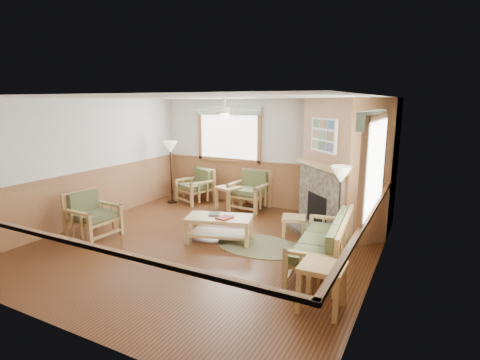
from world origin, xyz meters
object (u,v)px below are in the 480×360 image
at_px(sofa, 322,243).
at_px(floor_lamp_right, 339,211).
at_px(coffee_table, 219,229).
at_px(armchair_left, 93,215).
at_px(armchair_back_left, 195,186).
at_px(floor_lamp_left, 171,172).
at_px(end_table_chairs, 229,198).
at_px(end_table_sofa, 322,287).
at_px(armchair_back_right, 249,191).
at_px(footstool, 294,226).

distance_m(sofa, floor_lamp_right, 0.77).
bearing_deg(sofa, coffee_table, -102.38).
relative_size(armchair_left, floor_lamp_right, 0.57).
xyz_separation_m(armchair_back_left, floor_lamp_right, (4.17, -1.75, 0.35)).
height_order(floor_lamp_left, floor_lamp_right, floor_lamp_left).
xyz_separation_m(armchair_left, end_table_chairs, (1.41, 2.93, -0.16)).
bearing_deg(sofa, end_table_sofa, 10.58).
relative_size(sofa, armchair_back_left, 2.11).
xyz_separation_m(armchair_back_right, floor_lamp_right, (2.61, -1.83, 0.32)).
xyz_separation_m(armchair_left, end_table_sofa, (4.71, -0.53, -0.14)).
xyz_separation_m(end_table_chairs, floor_lamp_right, (3.05, -1.57, 0.50)).
bearing_deg(floor_lamp_right, sofa, -98.51).
relative_size(coffee_table, floor_lamp_right, 0.78).
relative_size(armchair_back_right, floor_lamp_right, 0.60).
height_order(armchair_back_right, end_table_chairs, armchair_back_right).
xyz_separation_m(floor_lamp_left, floor_lamp_right, (4.70, -1.43, -0.03)).
bearing_deg(coffee_table, armchair_back_right, 84.03).
bearing_deg(floor_lamp_right, end_table_sofa, -82.71).
relative_size(end_table_sofa, footstool, 1.36).
bearing_deg(end_table_chairs, floor_lamp_right, -27.25).
bearing_deg(coffee_table, armchair_back_left, 115.40).
distance_m(end_table_chairs, footstool, 2.31).
xyz_separation_m(coffee_table, floor_lamp_left, (-2.55, 1.85, 0.57)).
distance_m(armchair_back_right, end_table_sofa, 4.69).
xyz_separation_m(armchair_back_right, floor_lamp_left, (-2.09, -0.39, 0.35)).
xyz_separation_m(armchair_back_left, footstool, (3.18, -1.22, -0.24)).
distance_m(armchair_back_left, floor_lamp_right, 4.54).
height_order(footstool, floor_lamp_right, floor_lamp_right).
height_order(sofa, coffee_table, sofa).
height_order(armchair_back_right, floor_lamp_right, floor_lamp_right).
bearing_deg(coffee_table, end_table_sofa, -49.20).
distance_m(sofa, armchair_back_left, 4.74).
relative_size(sofa, end_table_sofa, 3.01).
height_order(armchair_back_left, floor_lamp_left, floor_lamp_left).
height_order(end_table_chairs, floor_lamp_right, floor_lamp_right).
distance_m(armchair_left, end_table_chairs, 3.26).
height_order(armchair_left, footstool, armchair_left).
bearing_deg(floor_lamp_right, footstool, 151.75).
xyz_separation_m(armchair_back_left, end_table_sofa, (4.41, -3.64, -0.13)).
relative_size(coffee_table, end_table_sofa, 1.99).
bearing_deg(sofa, armchair_back_left, -126.01).
relative_size(sofa, footstool, 4.09).
bearing_deg(end_table_chairs, footstool, -26.76).
bearing_deg(armchair_back_left, coffee_table, -25.91).
relative_size(armchair_back_right, armchair_left, 1.05).
height_order(armchair_back_left, floor_lamp_right, floor_lamp_right).
relative_size(sofa, end_table_chairs, 3.24).
bearing_deg(end_table_sofa, end_table_chairs, 133.60).
distance_m(armchair_left, floor_lamp_left, 2.83).
bearing_deg(armchair_back_right, armchair_left, -116.97).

